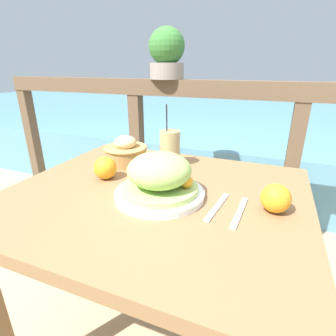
% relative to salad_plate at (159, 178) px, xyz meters
% --- Properties ---
extents(patio_table, '(0.97, 0.82, 0.74)m').
position_rel_salad_plate_xyz_m(patio_table, '(-0.03, 0.03, -0.17)').
color(patio_table, olive).
rests_on(patio_table, ground_plane).
extents(railing_fence, '(2.80, 0.08, 1.06)m').
position_rel_salad_plate_xyz_m(railing_fence, '(-0.03, 0.74, -0.04)').
color(railing_fence, brown).
rests_on(railing_fence, ground_plane).
extents(sea_backdrop, '(12.00, 4.00, 0.51)m').
position_rel_salad_plate_xyz_m(sea_backdrop, '(-0.03, 3.24, -0.54)').
color(sea_backdrop, '#568EA8').
rests_on(sea_backdrop, ground_plane).
extents(salad_plate, '(0.28, 0.28, 0.14)m').
position_rel_salad_plate_xyz_m(salad_plate, '(0.00, 0.00, 0.00)').
color(salad_plate, white).
rests_on(salad_plate, patio_table).
extents(drink_glass, '(0.08, 0.08, 0.25)m').
position_rel_salad_plate_xyz_m(drink_glass, '(-0.07, 0.27, 0.01)').
color(drink_glass, tan).
rests_on(drink_glass, patio_table).
extents(bread_basket, '(0.18, 0.18, 0.12)m').
position_rel_salad_plate_xyz_m(bread_basket, '(-0.26, 0.23, -0.01)').
color(bread_basket, '#AD7F47').
rests_on(bread_basket, patio_table).
extents(potted_plant, '(0.19, 0.19, 0.26)m').
position_rel_salad_plate_xyz_m(potted_plant, '(-0.28, 0.74, 0.39)').
color(potted_plant, gray).
rests_on(potted_plant, railing_fence).
extents(fork, '(0.04, 0.18, 0.00)m').
position_rel_salad_plate_xyz_m(fork, '(0.19, -0.00, -0.06)').
color(fork, silver).
rests_on(fork, patio_table).
extents(knife, '(0.03, 0.18, 0.00)m').
position_rel_salad_plate_xyz_m(knife, '(0.25, -0.01, -0.06)').
color(knife, silver).
rests_on(knife, patio_table).
extents(orange_near_basket, '(0.08, 0.08, 0.08)m').
position_rel_salad_plate_xyz_m(orange_near_basket, '(-0.24, 0.06, -0.02)').
color(orange_near_basket, orange).
rests_on(orange_near_basket, patio_table).
extents(orange_near_glass, '(0.08, 0.08, 0.08)m').
position_rel_salad_plate_xyz_m(orange_near_glass, '(0.34, 0.04, -0.02)').
color(orange_near_glass, orange).
rests_on(orange_near_glass, patio_table).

